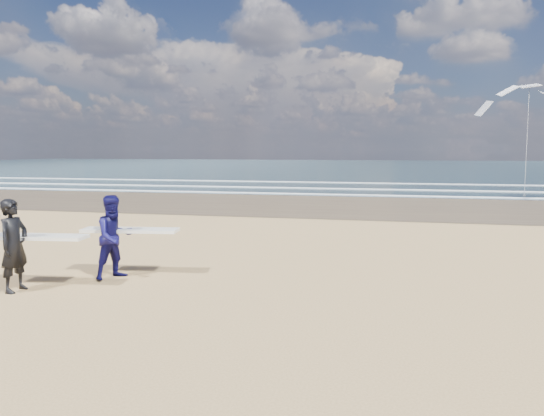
# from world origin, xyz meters

# --- Properties ---
(ocean) EXTENTS (220.00, 100.00, 0.02)m
(ocean) POSITION_xyz_m (20.00, 72.00, 0.01)
(ocean) COLOR #172C33
(ocean) RESTS_ON ground
(surfer_near) EXTENTS (2.25, 1.09, 1.91)m
(surfer_near) POSITION_xyz_m (-0.06, 0.53, 0.97)
(surfer_near) COLOR black
(surfer_near) RESTS_ON ground
(surfer_far) EXTENTS (2.25, 1.33, 1.89)m
(surfer_far) POSITION_xyz_m (1.39, 1.88, 0.95)
(surfer_far) COLOR #0E0B42
(surfer_far) RESTS_ON ground
(kite_1) EXTENTS (6.31, 4.79, 8.39)m
(kite_1) POSITION_xyz_m (16.78, 27.27, 4.83)
(kite_1) COLOR slate
(kite_1) RESTS_ON ground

